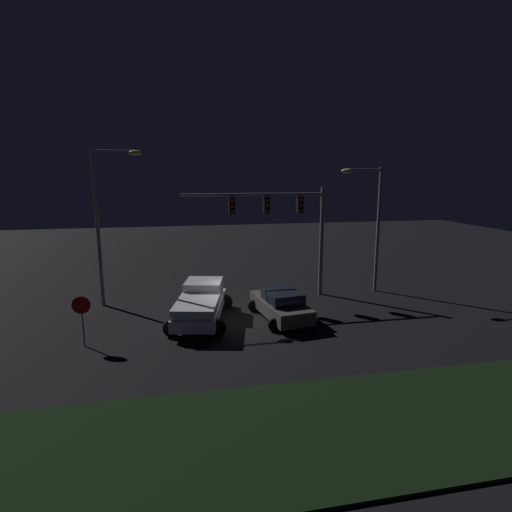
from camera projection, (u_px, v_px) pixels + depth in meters
The scene contains 8 objects.
ground_plane at pixel (238, 320), 20.67m from camera, with size 80.00×80.00×0.00m, color black.
grass_median at pixel (290, 434), 11.46m from camera, with size 25.68×5.43×0.10m, color black.
pickup_truck at pixel (201, 301), 20.40m from camera, with size 3.65×5.70×1.80m.
car_sedan at pixel (281, 305), 20.63m from camera, with size 2.87×4.61×1.51m.
traffic_signal_gantry at pixel (282, 215), 23.68m from camera, with size 8.32×0.56×6.50m.
street_lamp_left at pixel (106, 209), 22.02m from camera, with size 2.62×0.44×8.60m.
street_lamp_right at pixel (371, 214), 24.80m from camera, with size 2.65×0.44×7.67m.
stop_sign at pixel (82, 312), 17.13m from camera, with size 0.76×0.08×2.23m.
Camera 1 is at (-2.98, -19.45, 7.17)m, focal length 28.68 mm.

